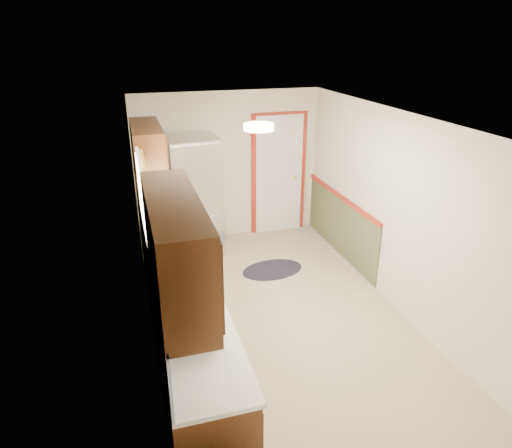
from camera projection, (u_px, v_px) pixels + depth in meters
room_shell at (279, 224)px, 5.19m from camera, size 3.20×5.20×2.52m
kitchen_run at (175, 282)px, 4.77m from camera, size 0.63×4.00×2.20m
back_wall_trim at (292, 185)px, 7.52m from camera, size 1.12×2.30×2.08m
ceiling_fixture at (259, 127)px, 4.49m from camera, size 0.30×0.30×0.06m
microwave at (192, 309)px, 3.78m from camera, size 0.36×0.54×0.34m
refrigerator at (194, 196)px, 6.94m from camera, size 0.83×0.80×1.82m
rug at (272, 270)px, 6.68m from camera, size 0.98×0.70×0.01m
cooktop at (168, 231)px, 5.64m from camera, size 0.46×0.56×0.02m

